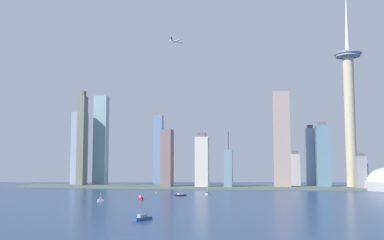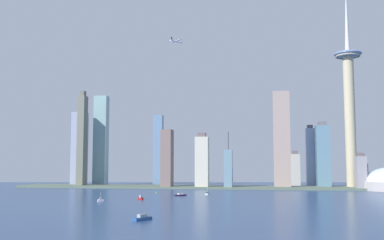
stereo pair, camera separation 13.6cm
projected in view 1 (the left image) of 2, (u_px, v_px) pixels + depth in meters
ground_plane at (115, 238)px, 249.96m from camera, size 6000.00×6000.00×0.00m
waterfront_pier at (217, 187)px, 756.27m from camera, size 688.42×71.95×3.41m
observation_tower at (349, 95)px, 751.08m from camera, size 45.63×45.63×341.09m
skyscraper_0 at (228, 169)px, 736.30m from camera, size 13.28×21.69×93.48m
skyscraper_1 at (361, 172)px, 702.84m from camera, size 14.85×20.77×58.11m
skyscraper_2 at (311, 157)px, 789.98m from camera, size 15.53×18.82×108.82m
skyscraper_3 at (79, 149)px, 836.50m from camera, size 24.92×21.98×136.24m
skyscraper_4 at (282, 140)px, 747.57m from camera, size 27.36×14.00×161.52m
skyscraper_5 at (361, 172)px, 817.56m from camera, size 19.83×20.21×58.20m
skyscraper_6 at (82, 140)px, 800.57m from camera, size 12.61×18.04×170.57m
skyscraper_7 at (158, 150)px, 831.06m from camera, size 16.68×13.88×130.40m
skyscraper_8 at (202, 162)px, 745.96m from camera, size 21.81×17.96×92.04m
skyscraper_9 at (167, 159)px, 756.21m from camera, size 17.69×25.18×97.96m
skyscraper_10 at (101, 140)px, 863.49m from camera, size 25.26×18.20×170.77m
skyscraper_11 at (295, 169)px, 833.71m from camera, size 17.44×17.32×64.80m
skyscraper_12 at (323, 156)px, 752.78m from camera, size 22.48×23.90×110.95m
boat_0 at (101, 200)px, 491.03m from camera, size 6.40×5.85×11.04m
boat_1 at (142, 218)px, 328.29m from camera, size 12.38×15.93×4.55m
boat_2 at (180, 195)px, 578.41m from camera, size 15.31×14.16×3.20m
boat_3 at (207, 194)px, 599.08m from camera, size 4.35×11.86×9.64m
boat_4 at (141, 198)px, 517.45m from camera, size 7.36×6.29×5.14m
channel_buoy_0 at (156, 193)px, 621.68m from camera, size 1.31×1.31×2.59m
airplane at (176, 41)px, 724.57m from camera, size 19.77×19.77×7.08m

